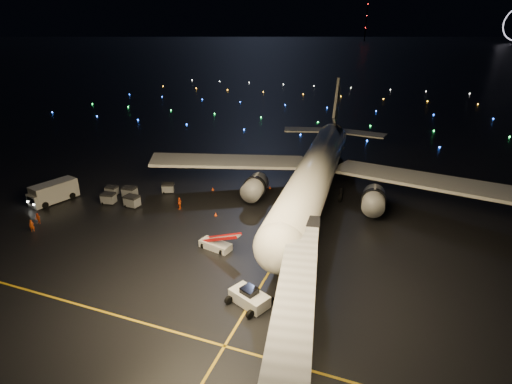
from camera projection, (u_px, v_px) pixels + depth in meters
ground at (379, 62)px, 306.19m from camera, size 2000.00×2000.00×0.00m
lane_centre at (299, 222)px, 55.88m from camera, size 0.25×80.00×0.02m
lane_cross at (69, 302)px, 39.74m from camera, size 60.00×0.25×0.02m
airliner at (320, 147)px, 62.49m from camera, size 59.38×56.78×15.85m
pushback_tug at (249, 296)px, 39.12m from camera, size 4.45×3.49×1.88m
belt_loader at (215, 238)px, 48.75m from camera, size 6.15×2.84×2.88m
service_truck at (55, 192)px, 62.16m from camera, size 4.74×8.82×3.10m
crew_a at (32, 226)px, 53.11m from camera, size 0.73×0.70×1.68m
crew_b at (38, 219)px, 55.17m from camera, size 0.83×0.69×1.55m
crew_c at (180, 203)px, 59.56m from camera, size 0.57×1.15×1.89m
safety_cone_0 at (216, 214)px, 57.72m from camera, size 0.54×0.54×0.50m
safety_cone_1 at (270, 187)px, 67.42m from camera, size 0.48×0.48×0.49m
safety_cone_2 at (213, 189)px, 66.70m from camera, size 0.57×0.57×0.52m
safety_cone_3 at (187, 166)px, 77.48m from camera, size 0.55×0.55×0.48m
radio_mast at (366, 22)px, 693.68m from camera, size 1.80×1.80×64.00m
taxiway_lights at (332, 105)px, 138.37m from camera, size 164.00×92.00×0.36m
baggage_cart_0 at (132, 201)px, 60.32m from camera, size 2.27×1.68×1.82m
baggage_cart_1 at (168, 188)px, 65.53m from camera, size 2.26×1.98×1.60m
baggage_cart_2 at (130, 192)px, 63.70m from camera, size 2.20×1.59×1.81m
baggage_cart_3 at (109, 198)px, 61.46m from camera, size 2.24×1.74×1.72m
baggage_cart_4 at (112, 191)px, 64.57m from camera, size 1.89×1.36×1.56m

